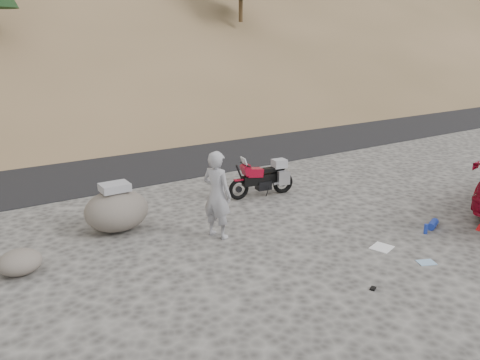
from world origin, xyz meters
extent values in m
plane|color=#403E3B|center=(0.00, 0.00, 0.00)|extent=(140.00, 140.00, 0.00)
cube|color=black|center=(0.00, 9.00, 0.00)|extent=(120.00, 7.00, 0.05)
cylinder|color=#382614|center=(8.00, 15.00, 5.94)|extent=(0.22, 0.22, 1.82)
torus|color=black|center=(0.17, 3.04, 0.29)|extent=(0.60, 0.18, 0.59)
cylinder|color=black|center=(0.17, 3.04, 0.29)|extent=(0.18, 0.08, 0.18)
torus|color=black|center=(1.54, 2.86, 0.29)|extent=(0.63, 0.20, 0.62)
cylinder|color=black|center=(1.54, 2.86, 0.29)|extent=(0.20, 0.10, 0.20)
cylinder|color=black|center=(0.24, 3.03, 0.62)|extent=(0.34, 0.10, 0.72)
cylinder|color=black|center=(0.36, 3.01, 0.96)|extent=(0.11, 0.55, 0.04)
cube|color=black|center=(0.83, 2.95, 0.49)|extent=(1.09, 0.35, 0.27)
cube|color=black|center=(0.92, 2.94, 0.31)|extent=(0.43, 0.32, 0.25)
cube|color=maroon|center=(0.63, 2.98, 0.71)|extent=(0.50, 0.32, 0.28)
cube|color=maroon|center=(0.39, 3.01, 0.82)|extent=(0.31, 0.33, 0.31)
cube|color=silver|center=(0.33, 3.01, 1.05)|extent=(0.14, 0.28, 0.23)
cube|color=black|center=(1.05, 2.92, 0.73)|extent=(0.51, 0.26, 0.11)
cube|color=black|center=(1.39, 2.88, 0.69)|extent=(0.33, 0.20, 0.09)
cube|color=silver|center=(1.39, 2.64, 0.52)|extent=(0.37, 0.15, 0.40)
cube|color=silver|center=(1.45, 3.10, 0.52)|extent=(0.37, 0.15, 0.40)
cube|color=#97969C|center=(1.40, 2.88, 0.87)|extent=(0.41, 0.35, 0.23)
cube|color=maroon|center=(0.17, 3.04, 0.56)|extent=(0.28, 0.14, 0.04)
cylinder|color=black|center=(0.94, 2.77, 0.16)|extent=(0.04, 0.19, 0.32)
cylinder|color=silver|center=(1.34, 2.76, 0.36)|extent=(0.41, 0.13, 0.11)
imported|color=#97969C|center=(-1.55, 1.23, 0.00)|extent=(0.70, 0.83, 1.94)
ellipsoid|color=#57524B|center=(-3.28, 2.78, 0.47)|extent=(1.66, 1.49, 0.94)
cube|color=#97969C|center=(-3.28, 2.78, 1.03)|extent=(0.65, 0.50, 0.18)
ellipsoid|color=#57524B|center=(-5.49, 1.73, 0.24)|extent=(0.91, 0.85, 0.47)
cube|color=white|center=(1.03, -1.16, 0.01)|extent=(0.53, 0.50, 0.01)
cylinder|color=#1B35A6|center=(2.86, -1.06, 0.09)|extent=(0.46, 0.33, 0.17)
cylinder|color=#1B35A6|center=(2.43, -1.18, 0.11)|extent=(0.10, 0.10, 0.22)
cone|color=red|center=(3.63, -1.72, 0.08)|extent=(0.15, 0.15, 0.16)
cube|color=black|center=(-0.43, -2.23, 0.02)|extent=(0.15, 0.13, 0.03)
cube|color=#8BB3D7|center=(1.22, -2.09, 0.01)|extent=(0.40, 0.36, 0.01)
camera|label=1|loc=(-6.32, -7.05, 4.19)|focal=35.00mm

